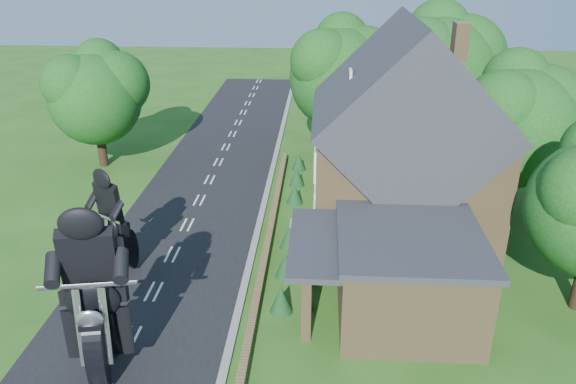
# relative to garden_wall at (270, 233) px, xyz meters

# --- Properties ---
(ground) EXTENTS (120.00, 120.00, 0.00)m
(ground) POSITION_rel_garden_wall_xyz_m (-4.30, -5.00, -0.20)
(ground) COLOR #255417
(ground) RESTS_ON ground
(road) EXTENTS (7.00, 80.00, 0.02)m
(road) POSITION_rel_garden_wall_xyz_m (-4.30, -5.00, -0.19)
(road) COLOR black
(road) RESTS_ON ground
(kerb) EXTENTS (0.30, 80.00, 0.12)m
(kerb) POSITION_rel_garden_wall_xyz_m (-0.65, -5.00, -0.14)
(kerb) COLOR gray
(kerb) RESTS_ON ground
(garden_wall) EXTENTS (0.30, 22.00, 0.40)m
(garden_wall) POSITION_rel_garden_wall_xyz_m (0.00, 0.00, 0.00)
(garden_wall) COLOR olive
(garden_wall) RESTS_ON ground
(house) EXTENTS (9.54, 8.64, 10.24)m
(house) POSITION_rel_garden_wall_xyz_m (6.19, 1.00, 4.14)
(house) COLOR olive
(house) RESTS_ON ground
(annex) EXTENTS (7.05, 5.94, 3.44)m
(annex) POSITION_rel_garden_wall_xyz_m (5.57, -5.80, 1.57)
(annex) COLOR olive
(annex) RESTS_ON ground
(tree_house_right) EXTENTS (6.51, 6.00, 8.40)m
(tree_house_right) POSITION_rel_garden_wall_xyz_m (12.35, 3.62, 4.99)
(tree_house_right) COLOR black
(tree_house_right) RESTS_ON ground
(tree_behind_house) EXTENTS (7.81, 7.20, 10.08)m
(tree_behind_house) POSITION_rel_garden_wall_xyz_m (9.88, 11.14, 6.03)
(tree_behind_house) COLOR black
(tree_behind_house) RESTS_ON ground
(tree_behind_left) EXTENTS (6.94, 6.40, 9.16)m
(tree_behind_left) POSITION_rel_garden_wall_xyz_m (3.86, 12.13, 5.53)
(tree_behind_left) COLOR black
(tree_behind_left) RESTS_ON ground
(tree_far_road) EXTENTS (6.08, 5.60, 7.84)m
(tree_far_road) POSITION_rel_garden_wall_xyz_m (-11.16, 9.11, 4.64)
(tree_far_road) COLOR black
(tree_far_road) RESTS_ON ground
(shrub_a) EXTENTS (0.90, 0.90, 1.10)m
(shrub_a) POSITION_rel_garden_wall_xyz_m (1.00, -6.00, 0.35)
(shrub_a) COLOR #103417
(shrub_a) RESTS_ON ground
(shrub_b) EXTENTS (0.90, 0.90, 1.10)m
(shrub_b) POSITION_rel_garden_wall_xyz_m (1.00, -3.50, 0.35)
(shrub_b) COLOR #103417
(shrub_b) RESTS_ON ground
(shrub_c) EXTENTS (0.90, 0.90, 1.10)m
(shrub_c) POSITION_rel_garden_wall_xyz_m (1.00, -1.00, 0.35)
(shrub_c) COLOR #103417
(shrub_c) RESTS_ON ground
(shrub_d) EXTENTS (0.90, 0.90, 1.10)m
(shrub_d) POSITION_rel_garden_wall_xyz_m (1.00, 4.00, 0.35)
(shrub_d) COLOR #103417
(shrub_d) RESTS_ON ground
(shrub_e) EXTENTS (0.90, 0.90, 1.10)m
(shrub_e) POSITION_rel_garden_wall_xyz_m (1.00, 6.50, 0.35)
(shrub_e) COLOR #103417
(shrub_e) RESTS_ON ground
(shrub_f) EXTENTS (0.90, 0.90, 1.10)m
(shrub_f) POSITION_rel_garden_wall_xyz_m (1.00, 9.00, 0.35)
(shrub_f) COLOR #103417
(shrub_f) RESTS_ON ground
(motorcycle_lead) EXTENTS (0.84, 2.02, 1.82)m
(motorcycle_lead) POSITION_rel_garden_wall_xyz_m (-4.56, -9.66, 0.71)
(motorcycle_lead) COLOR black
(motorcycle_lead) RESTS_ON ground
(motorcycle_follow) EXTENTS (1.18, 1.55, 1.47)m
(motorcycle_follow) POSITION_rel_garden_wall_xyz_m (-6.19, -3.76, 0.53)
(motorcycle_follow) COLOR black
(motorcycle_follow) RESTS_ON ground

